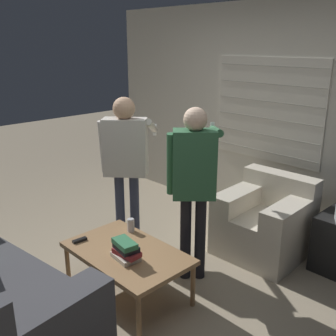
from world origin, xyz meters
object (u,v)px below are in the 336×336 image
spare_remote (80,240)px  soda_can (131,225)px  coffee_table (127,255)px  book_stack (126,250)px  armchair_beige (266,222)px  person_right_standing (194,175)px  person_left_standing (126,153)px

spare_remote → soda_can: bearing=74.3°
coffee_table → book_stack: (0.10, -0.08, 0.12)m
book_stack → spare_remote: size_ratio=1.95×
book_stack → spare_remote: book_stack is taller
armchair_beige → coffee_table: (-0.41, -1.49, 0.05)m
person_right_standing → soda_can: (-0.45, -0.36, -0.52)m
person_left_standing → person_right_standing: (0.93, 0.02, -0.01)m
coffee_table → book_stack: size_ratio=4.13×
book_stack → coffee_table: bearing=138.9°
book_stack → soda_can: size_ratio=2.05×
armchair_beige → coffee_table: bearing=72.4°
person_right_standing → soda_can: 0.77m
person_left_standing → spare_remote: (0.32, -0.79, -0.58)m
person_right_standing → armchair_beige: bearing=30.5°
person_left_standing → armchair_beige: bearing=-3.1°
person_left_standing → soda_can: person_left_standing is taller
armchair_beige → soda_can: bearing=59.5°
armchair_beige → coffee_table: size_ratio=0.78×
person_left_standing → person_right_standing: bearing=-40.0°
coffee_table → person_left_standing: person_left_standing is taller
armchair_beige → spare_remote: 1.88m
soda_can → book_stack: bearing=-43.8°
person_left_standing → soda_can: 0.79m
armchair_beige → book_stack: armchair_beige is taller
book_stack → person_right_standing: bearing=82.0°
coffee_table → person_right_standing: size_ratio=0.67×
person_left_standing → book_stack: size_ratio=6.15×
coffee_table → person_left_standing: size_ratio=0.67×
armchair_beige → spare_remote: (-0.83, -1.69, 0.10)m
armchair_beige → soda_can: 1.41m
person_left_standing → spare_remote: size_ratio=12.00×
armchair_beige → person_left_standing: 1.61m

